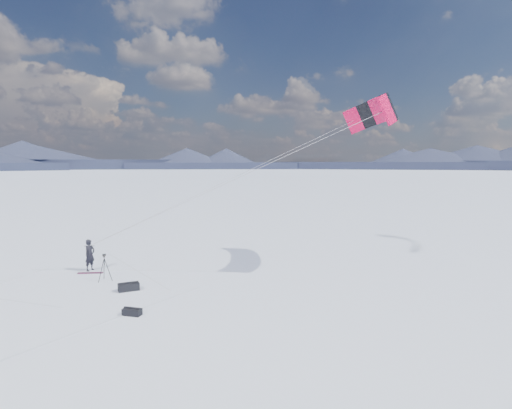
% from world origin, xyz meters
% --- Properties ---
extents(ground, '(1800.00, 1800.00, 0.00)m').
position_xyz_m(ground, '(0.00, 0.00, 0.00)').
color(ground, white).
extents(horizon_hills, '(704.00, 704.42, 8.59)m').
position_xyz_m(horizon_hills, '(-0.00, -0.00, 3.47)').
color(horizon_hills, '#1A1E2F').
rests_on(horizon_hills, ground).
extents(snow_tracks, '(13.93, 10.25, 0.01)m').
position_xyz_m(snow_tracks, '(-1.44, -0.32, 0.00)').
color(snow_tracks, silver).
rests_on(snow_tracks, ground).
extents(snowkiter, '(0.60, 0.74, 1.75)m').
position_xyz_m(snowkiter, '(-0.47, 3.15, 0.00)').
color(snowkiter, black).
rests_on(snowkiter, ground).
extents(snowboard, '(1.36, 0.54, 0.04)m').
position_xyz_m(snowboard, '(-0.17, 2.61, 0.02)').
color(snowboard, maroon).
rests_on(snowboard, ground).
extents(tripod, '(0.64, 0.71, 1.39)m').
position_xyz_m(tripod, '(1.35, 1.34, 0.90)').
color(tripod, black).
rests_on(tripod, ground).
extents(gear_bag_a, '(1.04, 0.90, 0.42)m').
position_xyz_m(gear_bag_a, '(3.27, -0.06, 0.19)').
color(gear_bag_a, black).
rests_on(gear_bag_a, ground).
extents(gear_bag_b, '(0.76, 0.44, 0.33)m').
position_xyz_m(gear_bag_b, '(4.82, -3.09, 0.15)').
color(gear_bag_b, black).
rests_on(gear_bag_b, ground).
extents(power_kite, '(16.90, 6.50, 8.37)m').
position_xyz_m(power_kite, '(15.18, 6.37, 8.79)').
color(power_kite, '#CF083B').
rests_on(power_kite, ground).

